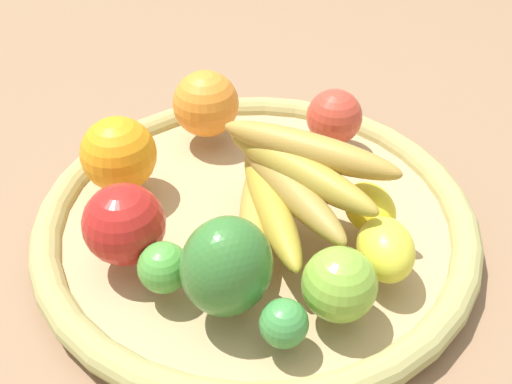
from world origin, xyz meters
TOP-DOWN VIEW (x-y plane):
  - ground_plane at (0.00, 0.00)m, footprint 2.40×2.40m
  - basket at (0.00, 0.00)m, footprint 0.47×0.47m
  - lime_1 at (-0.14, -0.00)m, footprint 0.05×0.05m
  - apple_1 at (-0.13, 0.06)m, footprint 0.11×0.11m
  - orange_1 at (-0.06, 0.14)m, footprint 0.11×0.11m
  - banana_bunch at (-0.00, -0.04)m, footprint 0.18×0.19m
  - lemon_1 at (0.04, -0.11)m, footprint 0.07×0.08m
  - apple_0 at (0.15, -0.00)m, footprint 0.09×0.09m
  - bell_pepper at (-0.12, -0.06)m, footprint 0.10×0.10m
  - lemon_0 at (0.00, -0.15)m, footprint 0.09×0.09m
  - apple_2 at (-0.07, -0.14)m, footprint 0.08×0.08m
  - orange_0 at (0.08, 0.13)m, footprint 0.11×0.11m
  - lime_0 at (-0.12, -0.12)m, footprint 0.06×0.06m

SIDE VIEW (x-z plane):
  - ground_plane at x=0.00m, z-range 0.00..0.00m
  - basket at x=0.00m, z-range 0.00..0.04m
  - lime_0 at x=-0.12m, z-range 0.04..0.08m
  - lemon_1 at x=0.04m, z-range 0.04..0.08m
  - lime_1 at x=-0.14m, z-range 0.04..0.08m
  - lemon_0 at x=0.00m, z-range 0.04..0.09m
  - apple_2 at x=-0.07m, z-range 0.04..0.10m
  - apple_0 at x=0.15m, z-range 0.04..0.10m
  - apple_1 at x=-0.13m, z-range 0.04..0.12m
  - orange_0 at x=0.08m, z-range 0.04..0.12m
  - orange_1 at x=-0.06m, z-range 0.04..0.12m
  - bell_pepper at x=-0.12m, z-range 0.04..0.13m
  - banana_bunch at x=0.00m, z-range 0.04..0.13m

